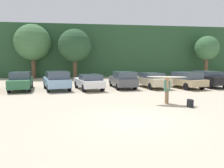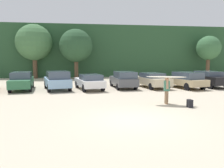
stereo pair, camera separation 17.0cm
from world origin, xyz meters
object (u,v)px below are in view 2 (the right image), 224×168
object	(u,v)px
parked_car_tan	(185,80)
parked_car_dark_gray	(124,79)
parked_car_forest_green	(22,81)
parked_car_champagne	(152,80)
parked_car_sky_blue	(57,80)
backpack_dropped	(190,103)
person_adult	(167,89)
parked_car_black	(208,78)
parked_car_white	(90,81)
surfboard_cream	(166,77)

from	to	relation	value
parked_car_tan	parked_car_dark_gray	bearing A→B (deg)	68.71
parked_car_forest_green	parked_car_champagne	distance (m)	11.82
parked_car_tan	parked_car_champagne	bearing A→B (deg)	60.77
parked_car_sky_blue	parked_car_tan	size ratio (longest dim) A/B	0.93
parked_car_dark_gray	parked_car_tan	size ratio (longest dim) A/B	0.91
parked_car_sky_blue	backpack_dropped	xyz separation A→B (m)	(8.05, -8.27, -0.64)
parked_car_sky_blue	backpack_dropped	bearing A→B (deg)	-148.78
parked_car_tan	person_adult	bearing A→B (deg)	132.89
parked_car_forest_green	parked_car_black	size ratio (longest dim) A/B	0.98
parked_car_tan	person_adult	world-z (taller)	person_adult
backpack_dropped	parked_car_forest_green	bearing A→B (deg)	141.64
parked_car_champagne	person_adult	bearing A→B (deg)	158.65
parked_car_black	backpack_dropped	world-z (taller)	parked_car_black
parked_car_sky_blue	parked_car_white	xyz separation A→B (m)	(2.79, -0.23, -0.13)
parked_car_black	surfboard_cream	xyz separation A→B (m)	(-7.41, -7.53, 0.84)
parked_car_white	person_adult	xyz separation A→B (m)	(4.35, -6.85, 0.20)
person_adult	surfboard_cream	xyz separation A→B (m)	(-0.11, -0.15, 0.73)
parked_car_white	parked_car_champagne	size ratio (longest dim) A/B	0.97
parked_car_white	parked_car_dark_gray	distance (m)	3.24
parked_car_white	backpack_dropped	world-z (taller)	parked_car_white
parked_car_white	surfboard_cream	xyz separation A→B (m)	(4.25, -7.00, 0.93)
parked_car_forest_green	parked_car_tan	xyz separation A→B (m)	(14.75, -1.02, -0.02)
parked_car_forest_green	parked_car_sky_blue	xyz separation A→B (m)	(3.11, -0.56, 0.04)
parked_car_black	parked_car_dark_gray	bearing A→B (deg)	86.48
person_adult	backpack_dropped	xyz separation A→B (m)	(0.91, -1.19, -0.71)
parked_car_white	parked_car_tan	world-z (taller)	parked_car_tan
parked_car_white	backpack_dropped	bearing A→B (deg)	-159.22
parked_car_black	surfboard_cream	distance (m)	10.60
parked_car_white	surfboard_cream	world-z (taller)	surfboard_cream
parked_car_white	parked_car_black	size ratio (longest dim) A/B	0.95
parked_car_tan	backpack_dropped	world-z (taller)	parked_car_tan
parked_car_forest_green	parked_car_black	world-z (taller)	parked_car_forest_green
parked_car_champagne	parked_car_tan	world-z (taller)	parked_car_tan
parked_car_dark_gray	parked_car_champagne	distance (m)	2.74
parked_car_dark_gray	parked_car_forest_green	bearing A→B (deg)	85.54
parked_car_forest_green	parked_car_champagne	bearing A→B (deg)	-98.07
parked_car_white	parked_car_black	bearing A→B (deg)	-99.77
parked_car_champagne	parked_car_black	xyz separation A→B (m)	(5.73, -0.09, 0.08)
parked_car_forest_green	surfboard_cream	xyz separation A→B (m)	(10.14, -7.78, 0.84)
parked_car_forest_green	parked_car_black	distance (m)	17.55
surfboard_cream	parked_car_champagne	bearing A→B (deg)	-84.87
parked_car_forest_green	parked_car_white	bearing A→B (deg)	-104.91
parked_car_forest_green	backpack_dropped	bearing A→B (deg)	-135.66
parked_car_sky_blue	surfboard_cream	world-z (taller)	surfboard_cream
parked_car_sky_blue	parked_car_black	world-z (taller)	parked_car_sky_blue
parked_car_sky_blue	parked_car_champagne	world-z (taller)	parked_car_sky_blue
parked_car_dark_gray	parked_car_black	distance (m)	8.47
parked_car_black	backpack_dropped	bearing A→B (deg)	140.30
parked_car_champagne	surfboard_cream	world-z (taller)	surfboard_cream
parked_car_sky_blue	parked_car_champagne	bearing A→B (deg)	-100.37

